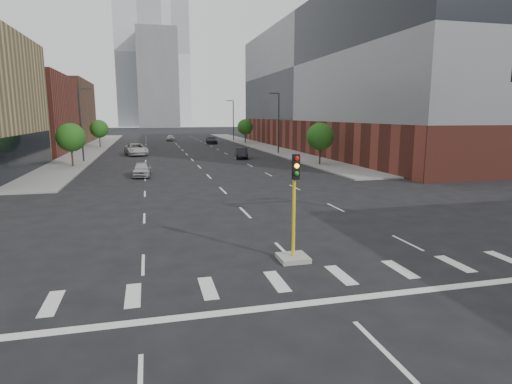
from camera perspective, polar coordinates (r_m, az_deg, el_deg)
name	(u,v)px	position (r m, az deg, el deg)	size (l,w,h in m)	color
sidewalk_left_far	(94,148)	(81.71, -20.81, 5.52)	(5.00, 92.00, 0.15)	gray
sidewalk_right_far	(257,145)	(83.74, 0.13, 6.29)	(5.00, 92.00, 0.15)	gray
building_left_far_b	(38,112)	(101.36, -27.02, 9.52)	(20.00, 24.00, 13.00)	brown
building_right_main	(362,84)	(75.77, 13.90, 13.84)	(24.00, 70.00, 22.00)	brown
tower_left	(139,55)	(228.83, -15.33, 17.24)	(22.00, 22.00, 70.00)	#B2B7BC
tower_right	(171,56)	(269.58, -11.23, 17.37)	(20.00, 20.00, 80.00)	#B2B7BC
tower_mid	(158,79)	(207.66, -12.97, 14.48)	(18.00, 18.00, 44.00)	slate
median_traffic_signal	(294,238)	(17.59, 5.03, -6.10)	(1.20, 1.20, 4.40)	#999993
streetlight_right_a	(278,121)	(64.82, 2.95, 9.47)	(1.60, 0.22, 9.07)	#2D2D30
streetlight_right_b	(233,119)	(98.81, -3.09, 9.75)	(1.60, 0.22, 9.07)	#2D2D30
streetlight_left	(82,122)	(57.50, -22.21, 8.63)	(1.60, 0.22, 9.07)	#2D2D30
tree_left_near	(71,137)	(52.70, -23.47, 6.70)	(3.20, 3.20, 4.85)	#382619
tree_left_far	(99,129)	(82.43, -20.18, 7.91)	(3.20, 3.20, 4.85)	#382619
tree_right_near	(320,136)	(50.95, 8.57, 7.33)	(3.20, 3.20, 4.85)	#382619
tree_right_far	(245,127)	(89.18, -1.46, 8.66)	(3.20, 3.20, 4.85)	#382619
car_near_left	(142,169)	(42.80, -14.97, 2.94)	(1.67, 4.16, 1.42)	#B0B0B5
car_mid_right	(242,153)	(58.66, -1.94, 5.20)	(1.53, 4.39, 1.45)	black
car_far_left	(136,149)	(65.75, -15.70, 5.49)	(2.84, 6.17, 1.71)	#BABABA
car_deep_right	(212,140)	(89.07, -5.95, 6.91)	(2.11, 5.18, 1.50)	black
car_distant	(171,138)	(99.84, -11.33, 7.10)	(1.66, 4.13, 1.41)	#A3A3A7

